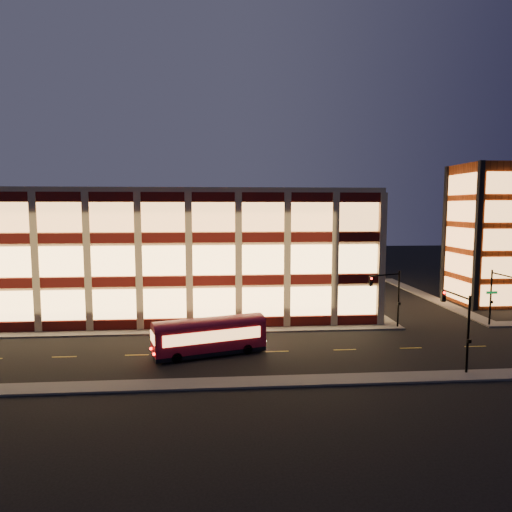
{
  "coord_description": "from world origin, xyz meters",
  "views": [
    {
      "loc": [
        5.06,
        -44.27,
        12.49
      ],
      "look_at": [
        9.28,
        8.0,
        6.88
      ],
      "focal_mm": 32.0,
      "sensor_mm": 36.0,
      "label": 1
    }
  ],
  "objects": [
    {
      "name": "traffic_signal_right",
      "position": [
        33.5,
        -0.62,
        4.1
      ],
      "size": [
        1.2,
        4.37,
        6.0
      ],
      "color": "black",
      "rests_on": "ground"
    },
    {
      "name": "stair_tower",
      "position": [
        39.95,
        11.95,
        8.99
      ],
      "size": [
        8.6,
        8.6,
        18.0
      ],
      "color": "#8C3814",
      "rests_on": "ground"
    },
    {
      "name": "trolley_bus",
      "position": [
        4.15,
        -6.35,
        1.78
      ],
      "size": [
        9.76,
        5.05,
        3.21
      ],
      "rotation": [
        0.0,
        0.0,
        0.3
      ],
      "color": "maroon",
      "rests_on": "ground"
    },
    {
      "name": "office_building",
      "position": [
        -2.91,
        16.91,
        7.25
      ],
      "size": [
        50.45,
        30.45,
        14.5
      ],
      "color": "tan",
      "rests_on": "ground"
    },
    {
      "name": "sidewalk_near",
      "position": [
        0.0,
        -13.0,
        0.07
      ],
      "size": [
        100.0,
        2.0,
        0.15
      ],
      "primitive_type": "cube",
      "color": "#514F4C",
      "rests_on": "ground"
    },
    {
      "name": "sidewalk_tower_west",
      "position": [
        34.0,
        17.0,
        0.07
      ],
      "size": [
        2.0,
        30.0,
        0.15
      ],
      "primitive_type": "cube",
      "color": "#514F4C",
      "rests_on": "ground"
    },
    {
      "name": "traffic_signal_near",
      "position": [
        23.5,
        -11.03,
        4.13
      ],
      "size": [
        0.32,
        4.45,
        6.0
      ],
      "color": "black",
      "rests_on": "ground"
    },
    {
      "name": "ground",
      "position": [
        0.0,
        0.0,
        0.0
      ],
      "size": [
        200.0,
        200.0,
        0.0
      ],
      "primitive_type": "plane",
      "color": "black",
      "rests_on": "ground"
    },
    {
      "name": "sidewalk_office_east",
      "position": [
        23.0,
        17.0,
        0.07
      ],
      "size": [
        2.0,
        30.0,
        0.15
      ],
      "primitive_type": "cube",
      "color": "#514F4C",
      "rests_on": "ground"
    },
    {
      "name": "sidewalk_office_south",
      "position": [
        -3.0,
        1.0,
        0.07
      ],
      "size": [
        54.0,
        2.0,
        0.15
      ],
      "primitive_type": "cube",
      "color": "#514F4C",
      "rests_on": "ground"
    },
    {
      "name": "traffic_signal_far",
      "position": [
        22.21,
        0.24,
        4.11
      ],
      "size": [
        3.79,
        1.87,
        6.0
      ],
      "color": "black",
      "rests_on": "ground"
    }
  ]
}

